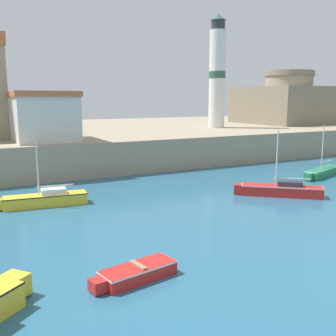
{
  "coord_description": "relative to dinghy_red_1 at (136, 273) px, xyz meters",
  "views": [
    {
      "loc": [
        -15.05,
        -7.99,
        7.03
      ],
      "look_at": [
        -1.65,
        17.16,
        2.0
      ],
      "focal_mm": 42.0,
      "sensor_mm": 36.0,
      "label": 1
    }
  ],
  "objects": [
    {
      "name": "quay_seawall",
      "position": [
        9.37,
        39.9,
        1.29
      ],
      "size": [
        120.0,
        40.0,
        3.17
      ],
      "primitive_type": "cube",
      "color": "gray",
      "rests_on": "ground"
    },
    {
      "name": "lighthouse",
      "position": [
        25.37,
        30.96,
        10.06
      ],
      "size": [
        2.2,
        2.2,
        14.75
      ],
      "color": "silver",
      "rests_on": "quay_seawall"
    },
    {
      "name": "dinghy_red_1",
      "position": [
        0.0,
        0.0,
        0.0
      ],
      "size": [
        3.69,
        1.69,
        0.62
      ],
      "color": "red",
      "rests_on": "ground"
    },
    {
      "name": "sailboat_red_4",
      "position": [
        14.77,
        7.49,
        0.18
      ],
      "size": [
        5.43,
        4.86,
        4.86
      ],
      "color": "red",
      "rests_on": "ground"
    },
    {
      "name": "fortress",
      "position": [
        41.37,
        33.96,
        6.11
      ],
      "size": [
        13.49,
        13.49,
        8.21
      ],
      "color": "gray",
      "rests_on": "quay_seawall"
    },
    {
      "name": "harbor_shed_near_wharf",
      "position": [
        1.37,
        24.6,
        5.16
      ],
      "size": [
        5.66,
        7.18,
        4.54
      ],
      "color": "silver",
      "rests_on": "quay_seawall"
    },
    {
      "name": "sailboat_green_2",
      "position": [
        23.53,
        11.26,
        0.12
      ],
      "size": [
        6.05,
        2.87,
        4.7
      ],
      "color": "#237A4C",
      "rests_on": "ground"
    },
    {
      "name": "sailboat_yellow_3",
      "position": [
        -1.03,
        12.83,
        0.17
      ],
      "size": [
        5.99,
        1.91,
        4.44
      ],
      "color": "yellow",
      "rests_on": "ground"
    }
  ]
}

